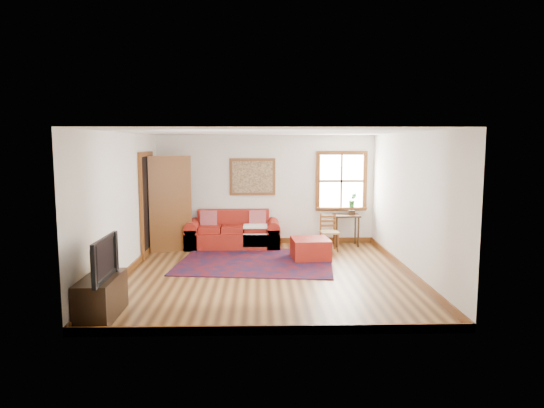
{
  "coord_description": "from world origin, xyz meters",
  "views": [
    {
      "loc": [
        -0.14,
        -8.37,
        2.31
      ],
      "look_at": [
        0.09,
        0.6,
        1.19
      ],
      "focal_mm": 32.0,
      "sensor_mm": 36.0,
      "label": 1
    }
  ],
  "objects_px": {
    "side_table": "(346,220)",
    "ladder_back_chair": "(329,231)",
    "red_ottoman": "(310,249)",
    "media_cabinet": "(101,297)",
    "red_leather_sofa": "(233,235)"
  },
  "relations": [
    {
      "from": "red_leather_sofa",
      "to": "red_ottoman",
      "type": "bearing_deg",
      "value": -36.82
    },
    {
      "from": "red_leather_sofa",
      "to": "side_table",
      "type": "bearing_deg",
      "value": 1.84
    },
    {
      "from": "side_table",
      "to": "media_cabinet",
      "type": "bearing_deg",
      "value": -132.35
    },
    {
      "from": "red_leather_sofa",
      "to": "side_table",
      "type": "distance_m",
      "value": 2.58
    },
    {
      "from": "red_leather_sofa",
      "to": "ladder_back_chair",
      "type": "xyz_separation_m",
      "value": [
        2.09,
        -0.42,
        0.17
      ]
    },
    {
      "from": "red_ottoman",
      "to": "ladder_back_chair",
      "type": "bearing_deg",
      "value": 54.27
    },
    {
      "from": "red_ottoman",
      "to": "ladder_back_chair",
      "type": "relative_size",
      "value": 0.89
    },
    {
      "from": "side_table",
      "to": "ladder_back_chair",
      "type": "distance_m",
      "value": 0.7
    },
    {
      "from": "red_leather_sofa",
      "to": "red_ottoman",
      "type": "height_order",
      "value": "red_leather_sofa"
    },
    {
      "from": "red_ottoman",
      "to": "side_table",
      "type": "relative_size",
      "value": 1.03
    },
    {
      "from": "red_leather_sofa",
      "to": "red_ottoman",
      "type": "relative_size",
      "value": 2.86
    },
    {
      "from": "red_leather_sofa",
      "to": "media_cabinet",
      "type": "relative_size",
      "value": 2.1
    },
    {
      "from": "side_table",
      "to": "media_cabinet",
      "type": "xyz_separation_m",
      "value": [
        -4.09,
        -4.49,
        -0.31
      ]
    },
    {
      "from": "side_table",
      "to": "media_cabinet",
      "type": "relative_size",
      "value": 0.71
    },
    {
      "from": "side_table",
      "to": "media_cabinet",
      "type": "height_order",
      "value": "side_table"
    }
  ]
}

